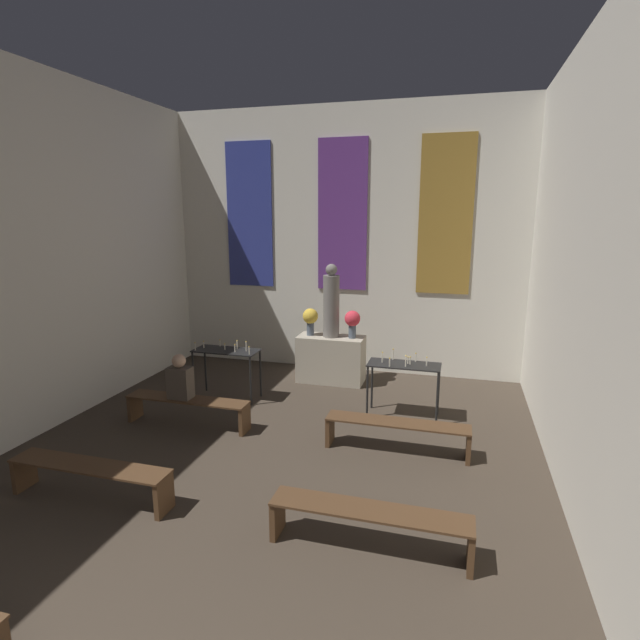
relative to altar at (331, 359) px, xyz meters
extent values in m
cube|color=silver|center=(0.00, 0.96, 2.23)|extent=(7.49, 0.12, 5.38)
cube|color=navy|center=(-2.03, 0.88, 2.77)|extent=(1.01, 0.03, 3.01)
cube|color=#60337F|center=(0.00, 0.88, 2.77)|extent=(1.01, 0.03, 3.01)
cube|color=olive|center=(2.03, 0.88, 2.77)|extent=(1.01, 0.03, 3.01)
cube|color=silver|center=(-3.68, -3.77, 2.23)|extent=(0.12, 9.57, 5.38)
cube|color=silver|center=(3.68, -3.77, 2.23)|extent=(0.12, 9.57, 5.38)
cube|color=#ADA38E|center=(0.00, 0.00, 0.00)|extent=(1.30, 0.59, 0.91)
cylinder|color=slate|center=(0.00, 0.00, 1.06)|extent=(0.31, 0.31, 1.20)
sphere|color=slate|center=(0.00, 0.00, 1.77)|extent=(0.22, 0.22, 0.22)
cylinder|color=#4C5666|center=(-0.42, 0.00, 0.60)|extent=(0.14, 0.14, 0.28)
sphere|color=gold|center=(-0.42, 0.00, 0.84)|extent=(0.30, 0.30, 0.30)
cylinder|color=#4C5666|center=(0.42, 0.00, 0.60)|extent=(0.14, 0.14, 0.28)
sphere|color=#DB3342|center=(0.42, 0.00, 0.84)|extent=(0.30, 0.30, 0.30)
cube|color=black|center=(-1.57, -1.38, 0.43)|extent=(1.16, 0.50, 0.02)
cylinder|color=black|center=(-2.12, -1.60, -0.02)|extent=(0.04, 0.04, 0.88)
cylinder|color=black|center=(-1.02, -1.60, -0.02)|extent=(0.04, 0.04, 0.88)
cylinder|color=black|center=(-2.12, -1.16, -0.02)|extent=(0.04, 0.04, 0.88)
cylinder|color=black|center=(-1.02, -1.16, -0.02)|extent=(0.04, 0.04, 0.88)
cylinder|color=silver|center=(-1.41, -1.27, 0.51)|extent=(0.02, 0.02, 0.14)
sphere|color=#F9CC4C|center=(-1.41, -1.27, 0.59)|extent=(0.02, 0.02, 0.02)
cylinder|color=silver|center=(-1.36, -1.46, 0.50)|extent=(0.02, 0.02, 0.12)
sphere|color=#F9CC4C|center=(-1.36, -1.46, 0.57)|extent=(0.02, 0.02, 0.02)
cylinder|color=silver|center=(-1.60, -1.37, 0.48)|extent=(0.02, 0.02, 0.09)
sphere|color=#F9CC4C|center=(-1.60, -1.37, 0.54)|extent=(0.02, 0.02, 0.02)
cylinder|color=silver|center=(-1.79, -1.17, 0.49)|extent=(0.02, 0.02, 0.11)
sphere|color=#F9CC4C|center=(-1.79, -1.17, 0.56)|extent=(0.02, 0.02, 0.02)
cylinder|color=silver|center=(-2.02, -1.37, 0.49)|extent=(0.02, 0.02, 0.11)
sphere|color=#F9CC4C|center=(-2.02, -1.37, 0.56)|extent=(0.02, 0.02, 0.02)
cylinder|color=silver|center=(-2.09, -1.55, 0.50)|extent=(0.02, 0.02, 0.13)
sphere|color=#F9CC4C|center=(-2.09, -1.55, 0.58)|extent=(0.02, 0.02, 0.02)
cylinder|color=silver|center=(-1.06, -1.53, 0.50)|extent=(0.02, 0.02, 0.13)
sphere|color=#F9CC4C|center=(-1.06, -1.53, 0.57)|extent=(0.02, 0.02, 0.02)
cylinder|color=silver|center=(-1.19, -1.35, 0.52)|extent=(0.02, 0.02, 0.16)
sphere|color=#F9CC4C|center=(-1.19, -1.35, 0.61)|extent=(0.02, 0.02, 0.02)
cube|color=black|center=(1.57, -1.38, 0.43)|extent=(1.16, 0.50, 0.02)
cylinder|color=black|center=(1.02, -1.60, -0.02)|extent=(0.04, 0.04, 0.88)
cylinder|color=black|center=(2.12, -1.60, -0.02)|extent=(0.04, 0.04, 0.88)
cylinder|color=black|center=(1.02, -1.16, -0.02)|extent=(0.04, 0.04, 0.88)
cylinder|color=black|center=(2.12, -1.16, -0.02)|extent=(0.04, 0.04, 0.88)
cylinder|color=silver|center=(1.36, -1.57, 0.50)|extent=(0.02, 0.02, 0.13)
sphere|color=#F9CC4C|center=(1.36, -1.57, 0.58)|extent=(0.02, 0.02, 0.02)
cylinder|color=silver|center=(1.63, -1.34, 0.49)|extent=(0.02, 0.02, 0.10)
sphere|color=#F9CC4C|center=(1.63, -1.34, 0.55)|extent=(0.02, 0.02, 0.02)
cylinder|color=silver|center=(1.66, -1.36, 0.49)|extent=(0.02, 0.02, 0.11)
sphere|color=#F9CC4C|center=(1.66, -1.36, 0.56)|extent=(0.02, 0.02, 0.02)
cylinder|color=silver|center=(1.61, -1.50, 0.52)|extent=(0.02, 0.02, 0.16)
sphere|color=#F9CC4C|center=(1.61, -1.50, 0.61)|extent=(0.02, 0.02, 0.02)
cylinder|color=silver|center=(1.36, -1.18, 0.52)|extent=(0.02, 0.02, 0.17)
sphere|color=#F9CC4C|center=(1.36, -1.18, 0.62)|extent=(0.02, 0.02, 0.02)
cylinder|color=silver|center=(1.22, -1.38, 0.52)|extent=(0.02, 0.02, 0.16)
sphere|color=#F9CC4C|center=(1.22, -1.38, 0.61)|extent=(0.02, 0.02, 0.02)
cylinder|color=silver|center=(1.92, -1.38, 0.50)|extent=(0.02, 0.02, 0.13)
sphere|color=#F9CC4C|center=(1.92, -1.38, 0.58)|extent=(0.02, 0.02, 0.02)
cylinder|color=silver|center=(1.73, -1.19, 0.50)|extent=(0.02, 0.02, 0.13)
sphere|color=#F9CC4C|center=(1.73, -1.19, 0.58)|extent=(0.02, 0.02, 0.02)
cube|color=#4C331E|center=(-1.63, -4.82, -0.02)|extent=(1.99, 0.36, 0.03)
cube|color=#4C331E|center=(-2.60, -4.82, -0.25)|extent=(0.06, 0.32, 0.42)
cube|color=#4C331E|center=(-0.67, -4.82, -0.25)|extent=(0.06, 0.32, 0.42)
cube|color=#4C331E|center=(1.63, -4.82, -0.02)|extent=(1.99, 0.36, 0.03)
cube|color=#4C331E|center=(0.67, -4.82, -0.25)|extent=(0.06, 0.32, 0.42)
cube|color=#4C331E|center=(2.60, -4.82, -0.25)|extent=(0.06, 0.32, 0.42)
cube|color=#4C331E|center=(-1.63, -2.65, -0.02)|extent=(1.99, 0.36, 0.03)
cube|color=#4C331E|center=(-2.60, -2.65, -0.25)|extent=(0.06, 0.32, 0.42)
cube|color=#4C331E|center=(-0.67, -2.65, -0.25)|extent=(0.06, 0.32, 0.42)
cube|color=#4C331E|center=(1.63, -2.65, -0.02)|extent=(1.99, 0.36, 0.03)
cube|color=#4C331E|center=(0.67, -2.65, -0.25)|extent=(0.06, 0.32, 0.42)
cube|color=#4C331E|center=(2.60, -2.65, -0.25)|extent=(0.06, 0.32, 0.42)
cube|color=#4C4238|center=(-1.74, -2.65, 0.24)|extent=(0.36, 0.24, 0.50)
sphere|color=tan|center=(-1.74, -2.65, 0.59)|extent=(0.21, 0.21, 0.21)
camera|label=1|loc=(2.35, -9.15, 2.82)|focal=28.00mm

